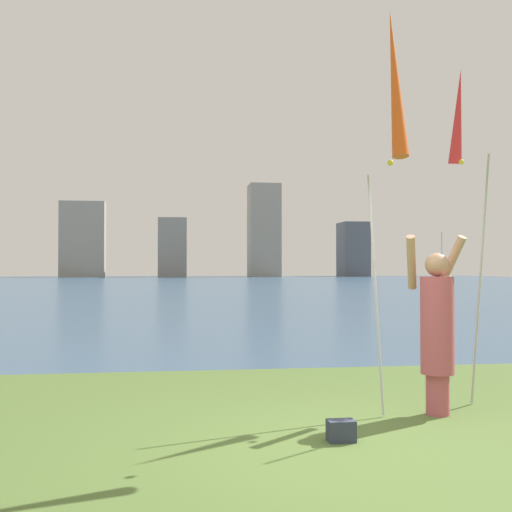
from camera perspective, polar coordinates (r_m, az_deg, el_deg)
ground at (r=56.16m, az=-6.29°, el=-2.74°), size 120.00×138.00×0.12m
person at (r=6.86m, az=16.11°, el=-6.12°), size 0.69×0.51×1.88m
kite_flag_left at (r=6.51m, az=12.45°, el=14.55°), size 0.16×1.07×4.12m
kite_flag_right at (r=7.89m, az=17.96°, el=11.24°), size 0.16×0.89×3.86m
bag at (r=5.79m, az=7.74°, el=-15.45°), size 0.24×0.16×0.19m
sailboat_2 at (r=56.22m, az=16.58°, el=-0.91°), size 1.79×3.17×4.70m
skyline_tower_1 at (r=112.74m, az=-15.47°, el=1.47°), size 7.61×3.42×13.09m
skyline_tower_2 at (r=113.31m, az=-7.62°, el=0.75°), size 4.98×7.38×10.41m
skyline_tower_3 at (r=115.13m, az=0.73°, el=2.32°), size 5.58×5.67×16.90m
skyline_tower_4 at (r=120.16m, az=8.82°, el=0.59°), size 5.01×6.04×10.20m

